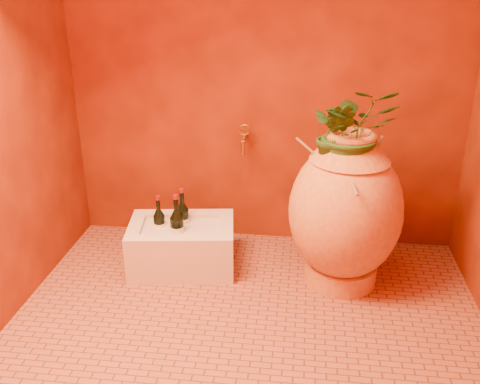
# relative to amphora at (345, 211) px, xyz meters

# --- Properties ---
(floor) EXTENTS (2.50, 2.50, 0.00)m
(floor) POSITION_rel_amphora_xyz_m (-0.50, -0.49, -0.46)
(floor) COLOR brown
(floor) RESTS_ON ground
(wall_back) EXTENTS (2.50, 0.02, 2.50)m
(wall_back) POSITION_rel_amphora_xyz_m (-0.50, 0.51, 0.79)
(wall_back) COLOR #4E1504
(wall_back) RESTS_ON ground
(amphora) EXTENTS (0.82, 0.82, 0.92)m
(amphora) POSITION_rel_amphora_xyz_m (0.00, 0.00, 0.00)
(amphora) COLOR gold
(amphora) RESTS_ON floor
(stone_basin) EXTENTS (0.68, 0.51, 0.29)m
(stone_basin) POSITION_rel_amphora_xyz_m (-0.97, 0.04, -0.32)
(stone_basin) COLOR beige
(stone_basin) RESTS_ON floor
(wine_bottle_a) EXTENTS (0.07, 0.07, 0.30)m
(wine_bottle_a) POSITION_rel_amphora_xyz_m (-1.11, 0.06, -0.19)
(wine_bottle_a) COLOR black
(wine_bottle_a) RESTS_ON stone_basin
(wine_bottle_b) EXTENTS (0.08, 0.08, 0.34)m
(wine_bottle_b) POSITION_rel_amphora_xyz_m (-0.98, -0.01, -0.17)
(wine_bottle_b) COLOR black
(wine_bottle_b) RESTS_ON stone_basin
(wine_bottle_c) EXTENTS (0.08, 0.08, 0.33)m
(wine_bottle_c) POSITION_rel_amphora_xyz_m (-0.97, 0.12, -0.18)
(wine_bottle_c) COLOR black
(wine_bottle_c) RESTS_ON stone_basin
(wall_tap) EXTENTS (0.08, 0.16, 0.18)m
(wall_tap) POSITION_rel_amphora_xyz_m (-0.63, 0.42, 0.28)
(wall_tap) COLOR olive
(wall_tap) RESTS_ON wall_back
(plant_main) EXTENTS (0.48, 0.43, 0.50)m
(plant_main) POSITION_rel_amphora_xyz_m (0.01, -0.01, 0.47)
(plant_main) COLOR #204B1B
(plant_main) RESTS_ON amphora
(plant_side) EXTENTS (0.24, 0.22, 0.36)m
(plant_side) POSITION_rel_amphora_xyz_m (-0.09, -0.05, 0.45)
(plant_side) COLOR #204B1B
(plant_side) RESTS_ON amphora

